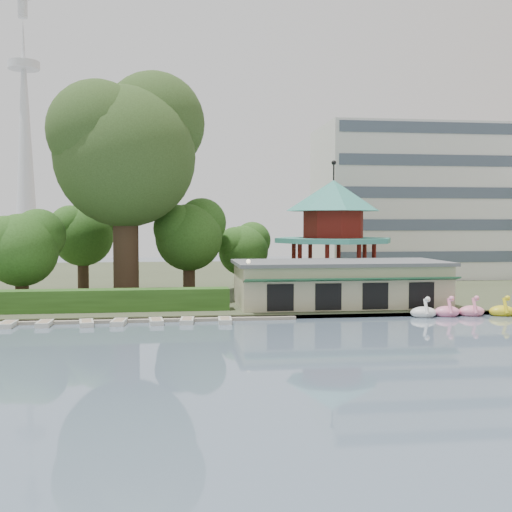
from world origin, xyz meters
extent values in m
plane|color=slate|center=(0.00, 0.00, 0.00)|extent=(220.00, 220.00, 0.00)
cube|color=#424930|center=(0.00, 52.00, 0.20)|extent=(220.00, 70.00, 0.40)
cube|color=gray|center=(0.00, 17.30, 0.15)|extent=(220.00, 0.60, 0.30)
cube|color=gray|center=(-12.00, 17.20, 0.12)|extent=(34.00, 1.60, 0.24)
cube|color=tan|center=(10.00, 22.00, 2.20)|extent=(18.00, 8.00, 3.60)
cube|color=#595B5E|center=(10.00, 22.00, 4.15)|extent=(18.60, 8.60, 0.30)
cube|color=#194C2D|center=(10.00, 17.70, 3.00)|extent=(18.00, 1.59, 0.45)
cylinder|color=tan|center=(12.00, 32.00, 1.00)|extent=(10.40, 10.40, 1.20)
cylinder|color=teal|center=(12.00, 32.00, 5.85)|extent=(12.40, 12.40, 0.50)
cylinder|color=maroon|center=(12.00, 32.00, 7.50)|extent=(6.40, 6.40, 2.80)
cone|color=teal|center=(12.00, 32.00, 10.50)|extent=(10.00, 10.00, 3.20)
cylinder|color=black|center=(12.00, 32.00, 13.00)|extent=(0.16, 0.16, 1.80)
cube|color=silver|center=(30.00, 50.00, 10.40)|extent=(30.00, 14.00, 20.00)
cone|color=silver|center=(-42.00, 140.00, 30.00)|extent=(6.00, 6.00, 60.00)
cylinder|color=silver|center=(-42.00, 140.00, 48.00)|extent=(8.00, 8.00, 2.00)
cube|color=#2D581C|center=(-15.00, 20.50, 1.30)|extent=(30.00, 2.00, 1.80)
cylinder|color=black|center=(1.50, 19.00, 2.40)|extent=(0.12, 0.12, 4.00)
sphere|color=beige|center=(1.50, 19.00, 4.50)|extent=(0.36, 0.36, 0.36)
cylinder|color=#3A281C|center=(-9.00, 28.00, 5.81)|extent=(2.36, 2.36, 10.83)
sphere|color=#304A1E|center=(-9.00, 28.00, 13.83)|extent=(13.13, 13.13, 13.13)
sphere|color=#304A1E|center=(-6.37, 29.97, 17.29)|extent=(9.85, 9.85, 9.85)
sphere|color=#304A1E|center=(-11.30, 26.69, 15.99)|extent=(9.19, 9.19, 9.19)
cylinder|color=#3A281C|center=(-18.00, 26.00, 2.36)|extent=(1.17, 1.17, 3.91)
sphere|color=#2D581C|center=(-18.00, 26.00, 5.25)|extent=(6.50, 6.50, 6.50)
sphere|color=#2D581C|center=(-16.70, 26.97, 6.51)|extent=(4.87, 4.87, 4.87)
sphere|color=#2D581C|center=(-19.14, 25.35, 6.04)|extent=(4.55, 4.55, 4.55)
cylinder|color=#3A281C|center=(-3.00, 32.00, 2.74)|extent=(1.22, 1.22, 4.67)
sphere|color=#2D581C|center=(-3.00, 32.00, 6.19)|extent=(6.75, 6.75, 6.75)
sphere|color=#2D581C|center=(-1.65, 33.01, 7.69)|extent=(5.06, 5.06, 5.06)
sphere|color=#2D581C|center=(-4.18, 31.32, 7.13)|extent=(4.73, 4.73, 4.73)
cylinder|color=#3A281C|center=(3.00, 36.00, 2.11)|extent=(0.98, 0.98, 3.42)
sphere|color=#2D581C|center=(3.00, 36.00, 4.64)|extent=(5.44, 5.44, 5.44)
sphere|color=#2D581C|center=(4.09, 36.82, 5.74)|extent=(4.08, 4.08, 4.08)
sphere|color=#2D581C|center=(2.05, 35.46, 5.33)|extent=(3.81, 3.81, 3.81)
cylinder|color=#3A281C|center=(-14.00, 36.00, 2.78)|extent=(1.15, 1.15, 4.76)
sphere|color=#2D581C|center=(-14.00, 36.00, 6.31)|extent=(6.38, 6.38, 6.38)
sphere|color=#2D581C|center=(-12.72, 36.96, 7.83)|extent=(4.79, 4.79, 4.79)
sphere|color=#2D581C|center=(-15.12, 35.36, 7.26)|extent=(4.47, 4.47, 4.47)
ellipsoid|color=white|center=(15.59, 16.53, 0.35)|extent=(2.16, 1.44, 0.99)
cylinder|color=white|center=(15.59, 15.98, 0.90)|extent=(0.26, 0.79, 1.29)
sphere|color=white|center=(15.59, 15.68, 1.55)|extent=(0.44, 0.44, 0.44)
ellipsoid|color=pink|center=(17.68, 16.71, 0.35)|extent=(2.16, 1.44, 0.99)
cylinder|color=pink|center=(17.68, 16.16, 0.90)|extent=(0.26, 0.79, 1.29)
sphere|color=pink|center=(17.68, 15.86, 1.55)|extent=(0.44, 0.44, 0.44)
ellipsoid|color=pink|center=(19.83, 16.71, 0.35)|extent=(2.16, 1.44, 0.99)
cylinder|color=pink|center=(19.83, 16.16, 0.90)|extent=(0.26, 0.79, 1.29)
sphere|color=pink|center=(19.83, 15.86, 1.55)|extent=(0.44, 0.44, 0.44)
ellipsoid|color=yellow|center=(22.36, 16.45, 0.35)|extent=(2.16, 1.44, 0.99)
cylinder|color=yellow|center=(22.36, 15.90, 0.90)|extent=(0.26, 0.79, 1.29)
sphere|color=yellow|center=(22.36, 15.60, 1.55)|extent=(0.44, 0.44, 0.44)
cube|color=beige|center=(-16.79, 15.83, 0.18)|extent=(1.05, 2.32, 0.36)
cube|color=beige|center=(-14.18, 15.90, 0.18)|extent=(1.01, 2.30, 0.36)
cube|color=beige|center=(-11.11, 15.70, 0.18)|extent=(1.34, 2.43, 0.36)
cube|color=beige|center=(-8.73, 15.84, 0.18)|extent=(1.19, 2.38, 0.36)
cube|color=beige|center=(-5.96, 15.88, 0.18)|extent=(1.19, 2.38, 0.36)
cube|color=beige|center=(-3.61, 15.91, 0.18)|extent=(1.19, 2.38, 0.36)
cube|color=beige|center=(-0.73, 15.64, 0.18)|extent=(1.11, 2.35, 0.36)
camera|label=1|loc=(-4.80, -33.16, 7.70)|focal=45.00mm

